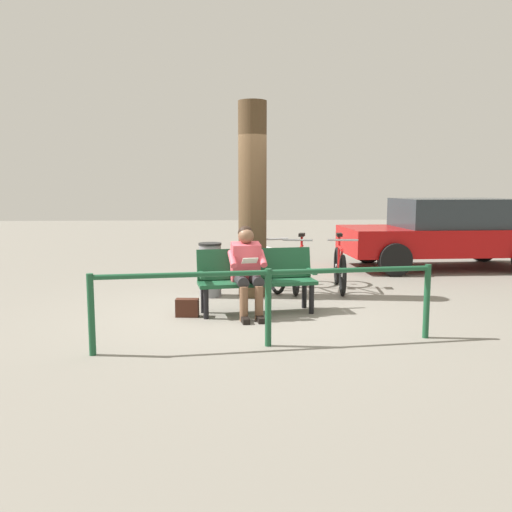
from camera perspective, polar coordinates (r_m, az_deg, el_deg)
ground_plane at (r=7.31m, az=-1.16°, el=-6.10°), size 40.00×40.00×0.00m
bench at (r=7.23m, az=0.01°, el=-2.14°), size 1.65×0.70×0.87m
person_reading at (r=7.02m, az=-0.97°, el=-1.13°), size 0.53×0.80×1.20m
handbag at (r=7.10m, az=-7.45°, el=-5.57°), size 0.31×0.17×0.24m
tree_trunk at (r=8.21m, az=-0.39°, el=6.01°), size 0.44×0.44×3.01m
litter_bin at (r=8.30m, az=-4.97°, el=-1.49°), size 0.36×0.36×0.85m
bicycle_orange at (r=8.92m, az=9.04°, el=-1.34°), size 0.48×1.68×0.94m
bicycle_black at (r=8.84m, az=4.80°, el=-1.35°), size 0.58×1.64×0.94m
bicycle_red at (r=8.93m, az=0.91°, el=-1.24°), size 0.66×1.61×0.94m
railing_fence at (r=5.66m, az=1.34°, el=-3.79°), size 3.72×0.49×0.85m
parked_car at (r=11.84m, az=19.93°, el=2.49°), size 4.25×2.12×1.47m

